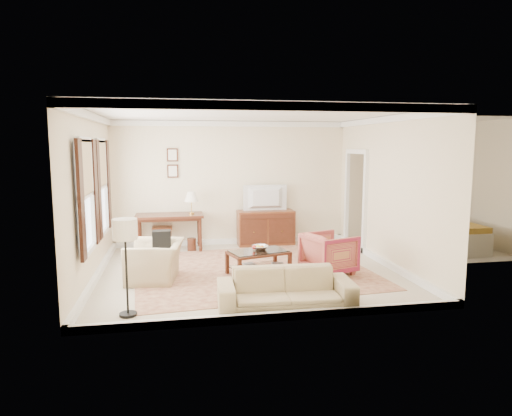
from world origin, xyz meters
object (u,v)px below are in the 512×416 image
object	(u,v)px
sideboard	(266,228)
coffee_table	(258,256)
sofa	(286,283)
striped_armchair	(329,251)
tv	(266,190)
club_armchair	(155,255)
writing_desk	(169,219)

from	to	relation	value
sideboard	coffee_table	size ratio (longest dim) A/B	1.12
coffee_table	sofa	distance (m)	1.78
striped_armchair	sideboard	bearing A→B (deg)	-4.61
tv	sideboard	bearing A→B (deg)	-90.00
club_armchair	sideboard	bearing A→B (deg)	143.56
club_armchair	tv	bearing A→B (deg)	143.33
sideboard	coffee_table	world-z (taller)	sideboard
sideboard	sofa	xyz separation A→B (m)	(-0.56, -4.24, -0.03)
writing_desk	coffee_table	distance (m)	2.81
sideboard	coffee_table	bearing A→B (deg)	-104.42
writing_desk	sideboard	size ratio (longest dim) A/B	1.12
coffee_table	club_armchair	distance (m)	1.83
sofa	tv	bearing A→B (deg)	85.46
sideboard	tv	xyz separation A→B (m)	(0.00, -0.02, 0.90)
coffee_table	striped_armchair	world-z (taller)	striped_armchair
striped_armchair	club_armchair	distance (m)	3.12
sofa	coffee_table	bearing A→B (deg)	95.38
sideboard	tv	world-z (taller)	tv
sideboard	club_armchair	xyz separation A→B (m)	(-2.46, -2.48, 0.05)
writing_desk	coffee_table	xyz separation A→B (m)	(1.60, -2.28, -0.36)
striped_armchair	club_armchair	world-z (taller)	club_armchair
writing_desk	club_armchair	world-z (taller)	club_armchair
coffee_table	striped_armchair	bearing A→B (deg)	-7.39
sideboard	striped_armchair	world-z (taller)	striped_armchair
sideboard	writing_desk	bearing A→B (deg)	-175.22
striped_armchair	sofa	world-z (taller)	striped_armchair
writing_desk	striped_armchair	size ratio (longest dim) A/B	1.79
striped_armchair	sofa	distance (m)	2.01
sideboard	sofa	world-z (taller)	sideboard
tv	coffee_table	xyz separation A→B (m)	(-0.64, -2.45, -0.97)
striped_armchair	sofa	xyz separation A→B (m)	(-1.21, -1.61, -0.04)
tv	striped_armchair	distance (m)	2.84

